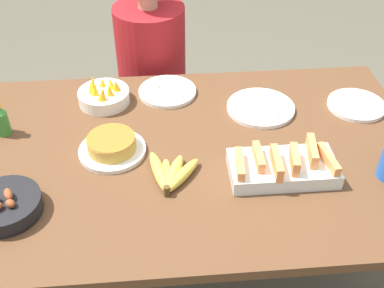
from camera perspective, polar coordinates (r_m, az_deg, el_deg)
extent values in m
plane|color=#565142|center=(2.20, 0.00, -16.48)|extent=(14.00, 14.00, 0.00)
cube|color=brown|center=(1.63, 0.00, -1.29)|extent=(1.59, 1.00, 0.03)
cylinder|color=brown|center=(2.31, -19.58, -2.50)|extent=(0.07, 0.07, 0.74)
cylinder|color=brown|center=(2.37, 17.08, -0.51)|extent=(0.07, 0.07, 0.74)
ellipsoid|color=gold|center=(1.51, -1.19, -3.75)|extent=(0.14, 0.17, 0.04)
ellipsoid|color=gold|center=(1.51, -2.16, -3.52)|extent=(0.09, 0.18, 0.04)
ellipsoid|color=gold|center=(1.51, -3.06, -3.76)|extent=(0.04, 0.16, 0.03)
ellipsoid|color=gold|center=(1.52, -3.90, -3.32)|extent=(0.08, 0.20, 0.04)
cylinder|color=#4C3819|center=(1.46, -3.01, -5.59)|extent=(0.02, 0.02, 0.04)
cube|color=silver|center=(1.55, 10.67, -2.87)|extent=(0.34, 0.17, 0.05)
cube|color=#ED8E4C|center=(1.48, 5.69, -2.43)|extent=(0.03, 0.13, 0.04)
cube|color=#ED8E4C|center=(1.51, 7.87, -1.59)|extent=(0.02, 0.12, 0.04)
cube|color=#ED8E4C|center=(1.49, 9.99, -2.22)|extent=(0.03, 0.13, 0.05)
cube|color=#ED8E4C|center=(1.51, 12.04, -1.86)|extent=(0.04, 0.11, 0.05)
cube|color=#ED8E4C|center=(1.56, 14.03, -0.85)|extent=(0.04, 0.13, 0.05)
cube|color=#ED8E4C|center=(1.55, 15.86, -1.78)|extent=(0.04, 0.13, 0.04)
cylinder|color=black|center=(1.52, -21.01, -7.41)|extent=(0.20, 0.20, 0.01)
cylinder|color=black|center=(1.50, -21.24, -6.73)|extent=(0.21, 0.21, 0.04)
ellipsoid|color=brown|center=(1.45, -20.73, -6.62)|extent=(0.04, 0.04, 0.03)
ellipsoid|color=brown|center=(1.47, -20.96, -5.57)|extent=(0.04, 0.05, 0.02)
cylinder|color=silver|center=(1.63, -9.41, -0.76)|extent=(0.23, 0.23, 0.02)
cylinder|color=gold|center=(1.61, -9.52, 0.06)|extent=(0.16, 0.16, 0.04)
cylinder|color=#9F6624|center=(1.60, -9.61, 0.73)|extent=(0.16, 0.16, 0.00)
cylinder|color=silver|center=(1.91, -2.93, 6.22)|extent=(0.23, 0.23, 0.02)
cylinder|color=silver|center=(1.89, -2.44, 6.28)|extent=(0.09, 0.08, 0.01)
cube|color=silver|center=(1.93, -4.25, 7.06)|extent=(0.05, 0.05, 0.00)
cylinder|color=silver|center=(1.83, 8.14, 4.28)|extent=(0.25, 0.25, 0.02)
cylinder|color=silver|center=(1.79, 8.42, 3.89)|extent=(0.10, 0.09, 0.01)
cube|color=silver|center=(1.83, 5.98, 4.87)|extent=(0.05, 0.05, 0.00)
cylinder|color=silver|center=(1.93, 18.90, 4.37)|extent=(0.22, 0.22, 0.02)
cylinder|color=silver|center=(1.95, 19.18, 5.04)|extent=(0.03, 0.13, 0.01)
cube|color=silver|center=(1.87, 19.56, 3.51)|extent=(0.03, 0.05, 0.00)
cylinder|color=silver|center=(1.87, -10.39, 5.53)|extent=(0.19, 0.19, 0.05)
cone|color=#F4A819|center=(1.84, -8.99, 6.80)|extent=(0.04, 0.04, 0.06)
cone|color=#F4A819|center=(1.87, -9.59, 7.06)|extent=(0.05, 0.05, 0.05)
cone|color=#F4A819|center=(1.88, -10.56, 7.12)|extent=(0.04, 0.03, 0.04)
cone|color=#F4A819|center=(1.89, -11.69, 7.24)|extent=(0.04, 0.04, 0.05)
cone|color=#F4A819|center=(1.86, -11.69, 6.83)|extent=(0.05, 0.06, 0.07)
cone|color=#F4A819|center=(1.83, -11.41, 6.12)|extent=(0.05, 0.05, 0.05)
cone|color=#F4A819|center=(1.80, -10.56, 5.80)|extent=(0.05, 0.04, 0.06)
cone|color=#F4A819|center=(1.82, -9.74, 6.23)|extent=(0.04, 0.04, 0.05)
cylinder|color=#337F2D|center=(1.80, -21.58, 2.28)|extent=(0.05, 0.05, 0.09)
cube|color=black|center=(2.50, -4.23, -0.24)|extent=(0.34, 0.34, 0.47)
cylinder|color=maroon|center=(2.22, -4.83, 9.69)|extent=(0.31, 0.31, 0.52)
cylinder|color=tan|center=(2.10, -5.27, 16.48)|extent=(0.08, 0.08, 0.05)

